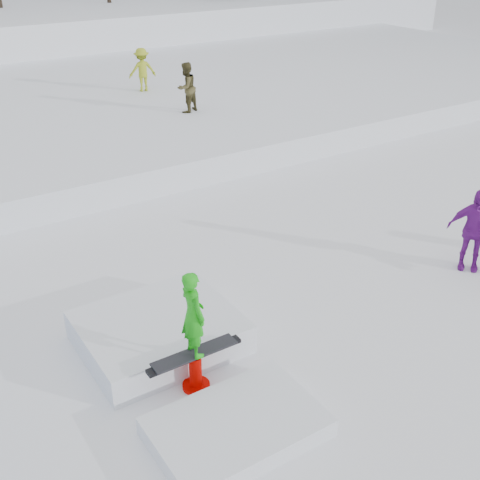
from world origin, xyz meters
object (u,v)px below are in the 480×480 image
spectator_purple (474,230)px  jib_rail_feature (178,352)px  walker_ygreen (142,70)px  walker_olive (186,88)px

spectator_purple → jib_rail_feature: jib_rail_feature is taller
walker_ygreen → jib_rail_feature: bearing=77.3°
jib_rail_feature → spectator_purple: bearing=-3.5°
walker_olive → jib_rail_feature: walker_olive is taller
jib_rail_feature → walker_olive: bearing=60.9°
walker_olive → jib_rail_feature: size_ratio=0.38×
walker_olive → walker_ygreen: bearing=-112.3°
spectator_purple → jib_rail_feature: bearing=-133.9°
spectator_purple → jib_rail_feature: (-6.70, 0.41, -0.60)m
walker_ygreen → jib_rail_feature: (-6.06, -14.44, -1.30)m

